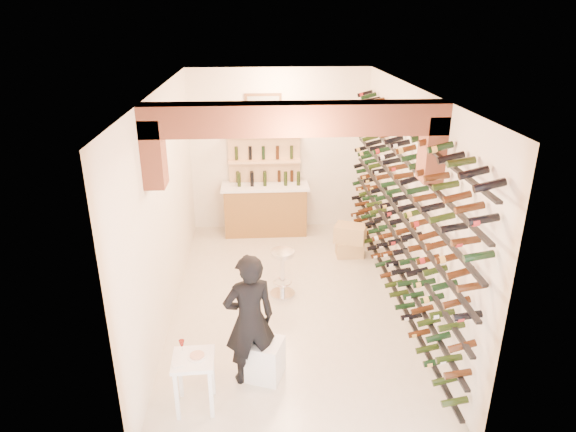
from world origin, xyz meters
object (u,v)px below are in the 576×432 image
object	(u,v)px
white_stool	(265,359)
chrome_barstool	(282,270)
tasting_table	(194,367)
person	(249,320)
crate_lower	(349,249)
back_counter	(265,208)
wine_rack	(395,205)

from	to	relation	value
white_stool	chrome_barstool	size ratio (longest dim) A/B	0.66
tasting_table	person	bearing A→B (deg)	32.39
white_stool	crate_lower	distance (m)	3.59
chrome_barstool	white_stool	bearing A→B (deg)	-99.32
tasting_table	chrome_barstool	world-z (taller)	tasting_table
back_counter	tasting_table	xyz separation A→B (m)	(-0.89, -4.80, 0.01)
wine_rack	back_counter	world-z (taller)	wine_rack
chrome_barstool	wine_rack	bearing A→B (deg)	-7.42
tasting_table	chrome_barstool	xyz separation A→B (m)	(1.10, 2.37, -0.10)
wine_rack	person	xyz separation A→B (m)	(-2.11, -1.73, -0.71)
back_counter	crate_lower	bearing A→B (deg)	-37.42
tasting_table	crate_lower	size ratio (longest dim) A/B	1.67
wine_rack	back_counter	xyz separation A→B (m)	(-1.83, 2.65, -1.02)
chrome_barstool	tasting_table	bearing A→B (deg)	-114.96
wine_rack	crate_lower	size ratio (longest dim) A/B	11.91
white_stool	person	distance (m)	0.61
wine_rack	tasting_table	size ratio (longest dim) A/B	7.14
person	crate_lower	world-z (taller)	person
person	chrome_barstool	distance (m)	2.04
back_counter	tasting_table	distance (m)	4.89
wine_rack	person	distance (m)	2.82
back_counter	person	world-z (taller)	person
tasting_table	person	world-z (taller)	person
tasting_table	chrome_barstool	bearing A→B (deg)	62.93
chrome_barstool	crate_lower	bearing A→B (deg)	44.90
wine_rack	person	bearing A→B (deg)	-140.59
wine_rack	chrome_barstool	xyz separation A→B (m)	(-1.62, 0.21, -1.11)
chrome_barstool	back_counter	bearing A→B (deg)	94.88
back_counter	white_stool	bearing A→B (deg)	-91.40
back_counter	crate_lower	xyz separation A→B (m)	(1.50, -1.15, -0.39)
wine_rack	tasting_table	distance (m)	3.62
tasting_table	person	xyz separation A→B (m)	(0.62, 0.42, 0.30)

